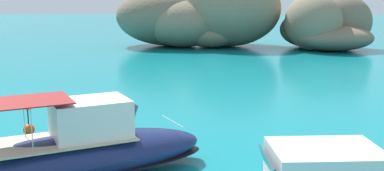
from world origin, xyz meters
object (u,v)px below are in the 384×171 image
motorboat_navy (80,152)px  channel_buoy (29,128)px  islet_small (325,27)px  islet_large (200,17)px

motorboat_navy → channel_buoy: bearing=127.7°
channel_buoy → islet_small: bearing=59.7°
islet_large → channel_buoy: 45.28m
channel_buoy → motorboat_navy: bearing=-52.3°
islet_large → islet_small: islet_large is taller
islet_large → islet_small: bearing=-9.9°
islet_large → motorboat_navy: islet_large is taller
islet_small → channel_buoy: 48.19m
motorboat_navy → islet_small: bearing=66.8°
islet_large → channel_buoy: (-7.20, -44.53, -3.87)m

